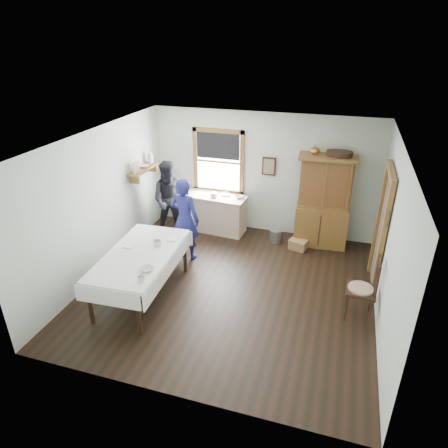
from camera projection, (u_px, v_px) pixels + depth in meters
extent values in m
cube|color=black|center=(230.00, 287.00, 7.25)|extent=(5.00, 5.00, 0.01)
cube|color=silver|center=(231.00, 141.00, 6.07)|extent=(5.00, 5.00, 0.01)
cube|color=beige|center=(262.00, 174.00, 8.81)|extent=(5.00, 0.01, 2.70)
cube|color=beige|center=(168.00, 311.00, 4.51)|extent=(5.00, 0.01, 2.70)
cube|color=beige|center=(100.00, 203.00, 7.32)|extent=(0.01, 5.00, 2.70)
cube|color=beige|center=(390.00, 241.00, 6.00)|extent=(0.01, 5.00, 2.70)
cube|color=white|center=(219.00, 161.00, 8.97)|extent=(1.00, 0.02, 1.30)
cube|color=brown|center=(218.00, 131.00, 8.65)|extent=(1.18, 0.06, 0.09)
cube|color=brown|center=(219.00, 191.00, 9.25)|extent=(1.18, 0.06, 0.09)
cube|color=brown|center=(196.00, 160.00, 9.09)|extent=(0.09, 0.06, 1.48)
cube|color=brown|center=(242.00, 164.00, 8.81)|extent=(0.09, 0.06, 1.48)
cube|color=black|center=(218.00, 146.00, 8.77)|extent=(0.98, 0.03, 0.57)
cube|color=#4E4138|center=(382.00, 234.00, 6.87)|extent=(0.03, 0.90, 2.10)
cube|color=brown|center=(381.00, 248.00, 6.44)|extent=(0.08, 0.12, 2.10)
cube|color=brown|center=(378.00, 222.00, 7.31)|extent=(0.08, 0.12, 2.10)
cube|color=brown|center=(392.00, 172.00, 6.39)|extent=(0.08, 1.14, 0.12)
cube|color=brown|center=(143.00, 169.00, 8.49)|extent=(0.24, 1.00, 0.04)
cube|color=brown|center=(135.00, 179.00, 8.19)|extent=(0.22, 0.03, 0.18)
cube|color=brown|center=(152.00, 168.00, 8.87)|extent=(0.22, 0.03, 0.18)
cube|color=tan|center=(136.00, 167.00, 8.17)|extent=(0.03, 0.22, 0.24)
cylinder|color=silver|center=(150.00, 158.00, 8.73)|extent=(0.12, 0.12, 0.22)
cube|color=#342112|center=(269.00, 166.00, 8.65)|extent=(0.30, 0.04, 0.40)
torus|color=black|center=(389.00, 211.00, 6.11)|extent=(0.01, 0.27, 0.27)
cube|color=tan|center=(213.00, 213.00, 9.15)|extent=(1.55, 0.70, 0.86)
cube|color=brown|center=(323.00, 202.00, 8.30)|extent=(1.20, 0.63, 1.98)
cube|color=white|center=(142.00, 274.00, 6.87)|extent=(1.21, 2.16, 0.84)
cube|color=#342112|center=(362.00, 288.00, 6.31)|extent=(0.52, 0.52, 1.08)
cube|color=gray|center=(276.00, 236.00, 8.76)|extent=(0.30, 0.30, 0.29)
cube|color=#956B43|center=(298.00, 245.00, 8.48)|extent=(0.41, 0.34, 0.21)
imported|color=navy|center=(185.00, 222.00, 7.91)|extent=(0.63, 0.47, 1.57)
imported|color=black|center=(171.00, 202.00, 8.77)|extent=(0.91, 0.78, 1.61)
imported|color=silver|center=(157.00, 243.00, 6.90)|extent=(0.17, 0.17, 0.10)
imported|color=silver|center=(141.00, 279.00, 5.90)|extent=(0.13, 0.13, 0.10)
imported|color=silver|center=(147.00, 269.00, 6.20)|extent=(0.29, 0.29, 0.06)
imported|color=#7F6E55|center=(221.00, 194.00, 9.00)|extent=(0.26, 0.28, 0.02)
imported|color=silver|center=(239.00, 197.00, 8.82)|extent=(0.23, 0.23, 0.06)
imported|color=silver|center=(144.00, 166.00, 8.51)|extent=(0.22, 0.22, 0.05)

